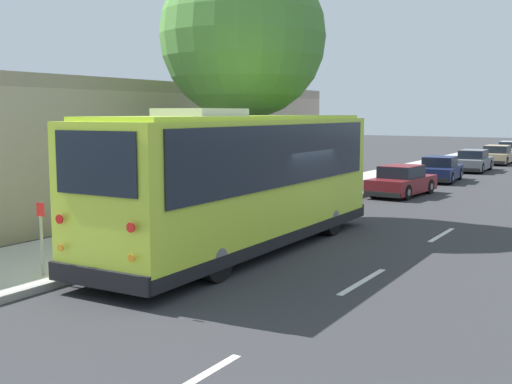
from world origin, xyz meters
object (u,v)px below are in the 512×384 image
at_px(shuttle_bus, 244,175).
at_px(sign_post_far, 87,241).
at_px(sign_post_near, 42,238).
at_px(fire_hydrant, 317,190).
at_px(parked_sedan_silver, 510,151).
at_px(parked_sedan_navy, 440,170).
at_px(street_tree, 245,25).
at_px(parked_sedan_gray, 473,161).
at_px(parked_sedan_maroon, 402,182).
at_px(parked_sedan_tan, 497,155).

distance_m(shuttle_bus, sign_post_far, 4.21).
distance_m(sign_post_near, fire_hydrant, 13.11).
height_order(parked_sedan_silver, fire_hydrant, parked_sedan_silver).
distance_m(parked_sedan_silver, sign_post_far, 42.02).
xyz_separation_m(shuttle_bus, parked_sedan_silver, (38.45, 0.29, -1.32)).
bearing_deg(sign_post_far, sign_post_near, 180.00).
relative_size(parked_sedan_silver, sign_post_far, 4.49).
bearing_deg(sign_post_near, parked_sedan_navy, -3.68).
xyz_separation_m(street_tree, fire_hydrant, (4.13, -0.63, -5.72)).
height_order(parked_sedan_navy, parked_sedan_gray, parked_sedan_gray).
relative_size(parked_sedan_silver, fire_hydrant, 5.63).
distance_m(parked_sedan_maroon, parked_sedan_gray, 13.28).
bearing_deg(parked_sedan_maroon, fire_hydrant, 161.20).
distance_m(shuttle_bus, parked_sedan_tan, 32.37).
xyz_separation_m(parked_sedan_silver, sign_post_near, (-43.22, 1.60, 0.32)).
bearing_deg(parked_sedan_maroon, shuttle_bus, -175.22).
xyz_separation_m(parked_sedan_maroon, parked_sedan_silver, (25.77, 0.15, 0.02)).
bearing_deg(parked_sedan_maroon, parked_sedan_navy, 5.92).
relative_size(parked_sedan_gray, parked_sedan_tan, 1.07).
bearing_deg(parked_sedan_silver, parked_sedan_tan, 179.09).
distance_m(shuttle_bus, sign_post_near, 5.23).
bearing_deg(parked_sedan_gray, parked_sedan_maroon, 178.11).
bearing_deg(shuttle_bus, parked_sedan_silver, -0.69).
relative_size(parked_sedan_tan, parked_sedan_silver, 0.94).
relative_size(parked_sedan_gray, street_tree, 0.50).
height_order(sign_post_near, sign_post_far, sign_post_near).
distance_m(parked_sedan_silver, street_tree, 34.79).
distance_m(shuttle_bus, parked_sedan_gray, 25.99).
relative_size(parked_sedan_tan, sign_post_near, 2.83).
height_order(parked_sedan_gray, sign_post_near, sign_post_near).
distance_m(shuttle_bus, street_tree, 6.58).
xyz_separation_m(parked_sedan_silver, fire_hydrant, (-30.12, 1.69, -0.06)).
relative_size(shuttle_bus, fire_hydrant, 13.06).
height_order(parked_sedan_tan, street_tree, street_tree).
relative_size(parked_sedan_maroon, parked_sedan_silver, 0.92).
xyz_separation_m(parked_sedan_silver, sign_post_far, (-41.99, 1.60, 0.05)).
distance_m(parked_sedan_maroon, parked_sedan_tan, 19.67).
height_order(parked_sedan_gray, street_tree, street_tree).
bearing_deg(sign_post_near, fire_hydrant, 0.41).
height_order(parked_sedan_gray, parked_sedan_tan, parked_sedan_gray).
height_order(parked_sedan_navy, fire_hydrant, parked_sedan_navy).
xyz_separation_m(parked_sedan_tan, parked_sedan_silver, (6.11, 0.22, 0.02)).
xyz_separation_m(parked_sedan_tan, sign_post_near, (-37.12, 1.83, 0.34)).
height_order(shuttle_bus, fire_hydrant, shuttle_bus).
bearing_deg(parked_sedan_silver, parked_sedan_navy, 176.80).
bearing_deg(parked_sedan_gray, shuttle_bus, 178.29).
bearing_deg(parked_sedan_gray, parked_sedan_navy, 176.64).
distance_m(shuttle_bus, parked_sedan_maroon, 12.75).
height_order(parked_sedan_navy, sign_post_far, parked_sedan_navy).
height_order(parked_sedan_tan, sign_post_far, parked_sedan_tan).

